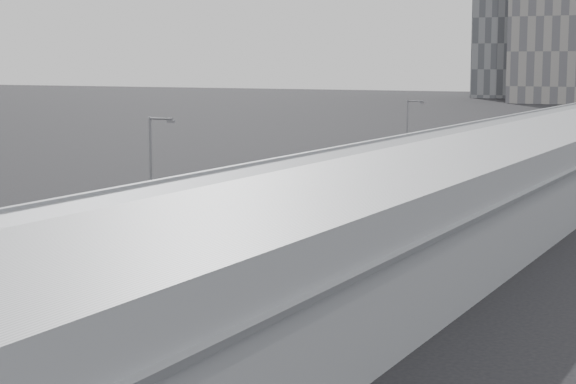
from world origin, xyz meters
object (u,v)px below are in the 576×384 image
Objects in this scene: bus_3 at (254,227)px; bus_9 at (541,140)px; bus_2 at (107,283)px; bus_8 at (524,147)px; street_lamp_near at (153,174)px; bus_7 at (497,156)px; street_lamp_far at (409,133)px; bus_4 at (328,207)px; bus_6 at (448,171)px; bus_5 at (409,185)px; shipping_container at (426,155)px; suv at (505,146)px.

bus_3 is 1.01× the size of bus_9.
bus_2 is 0.86× the size of bus_3.
street_lamp_near is at bearing -94.37° from bus_8.
street_lamp_far is (-6.37, -12.61, 3.31)m from bus_7.
bus_4 reaches higher than bus_6.
street_lamp_near is (-6.34, -2.46, 3.47)m from bus_3.
bus_5 is at bearing 77.05° from street_lamp_near.
bus_4 is 1.03× the size of bus_5.
street_lamp_near is 59.99m from shipping_container.
bus_2 is at bearing -86.49° from bus_4.
bus_6 is 16.36m from bus_7.
street_lamp_far reaches higher than bus_7.
street_lamp_far is (-6.64, 60.74, 3.46)m from bus_2.
bus_3 is 40.29m from bus_6.
suv is at bearing 87.78° from bus_3.
bus_5 is 53.46m from suv.
bus_5 is at bearing -95.24° from bus_7.
bus_2 is 2.15× the size of suv.
bus_3 reaches higher than bus_8.
suv is at bearing 97.62° from bus_2.
shipping_container is at bearing -125.20° from bus_8.
bus_7 is at bearing 81.89° from bus_6.
bus_9 reaches higher than suv.
bus_4 is at bearing -96.48° from bus_5.
street_lamp_far is at bearing -92.06° from shipping_container.
suv is (0.77, 36.80, -4.16)m from street_lamp_far.
bus_8 is (0.50, 29.31, 0.20)m from bus_6.
bus_6 is 0.92× the size of bus_7.
bus_4 is 1.48× the size of street_lamp_far.
bus_3 is at bearing -82.63° from street_lamp_far.
bus_5 is 0.92× the size of bus_7.
bus_6 is at bearing -77.21° from shipping_container.
bus_3 is at bearing -88.20° from bus_9.
bus_3 is 82.17m from bus_9.
bus_8 is at bearing 83.83° from bus_3.
bus_3 is 1.66× the size of street_lamp_far.
bus_2 is at bearing -94.09° from bus_5.
bus_3 is 80.99m from suv.
street_lamp_far reaches higher than suv.
bus_5 is 12.64m from bus_6.
bus_8 is at bearing 83.07° from bus_6.
street_lamp_near is 1.58× the size of suv.
suv is at bearing 91.05° from bus_6.
bus_9 is at bearing 84.44° from bus_3.
shipping_container is (-9.00, -12.25, -0.45)m from bus_8.
bus_8 is (0.56, 69.61, -0.02)m from bus_3.
bus_7 is at bearing 94.38° from bus_2.
bus_4 is at bearing -89.42° from bus_8.
bus_3 is at bearing -95.74° from bus_7.
street_lamp_near is (-7.28, 14.25, 3.71)m from bus_2.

